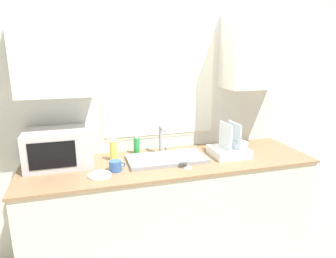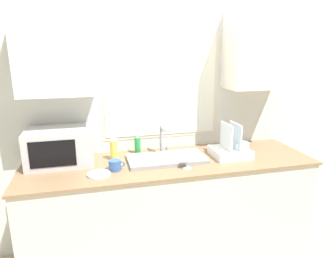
{
  "view_description": "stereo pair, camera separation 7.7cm",
  "coord_description": "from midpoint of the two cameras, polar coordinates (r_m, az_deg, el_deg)",
  "views": [
    {
      "loc": [
        -0.67,
        -1.89,
        1.79
      ],
      "look_at": [
        -0.03,
        0.3,
        1.18
      ],
      "focal_mm": 32.0,
      "sensor_mm": 36.0,
      "label": 1
    },
    {
      "loc": [
        -0.6,
        -1.91,
        1.79
      ],
      "look_at": [
        -0.03,
        0.3,
        1.18
      ],
      "focal_mm": 32.0,
      "sensor_mm": 36.0,
      "label": 2
    }
  ],
  "objects": [
    {
      "name": "countertop",
      "position": [
        2.68,
        1.35,
        -15.02
      ],
      "size": [
        2.37,
        0.71,
        0.9
      ],
      "color": "beige",
      "rests_on": "ground_plane"
    },
    {
      "name": "wall_back",
      "position": [
        2.67,
        -0.43,
        6.52
      ],
      "size": [
        6.0,
        0.38,
        2.6
      ],
      "color": "silver",
      "rests_on": "ground_plane"
    },
    {
      "name": "sink_basin",
      "position": [
        2.48,
        0.66,
        -5.68
      ],
      "size": [
        0.64,
        0.32,
        0.03
      ],
      "color": "gray",
      "rests_on": "countertop"
    },
    {
      "name": "faucet",
      "position": [
        2.6,
        -0.21,
        -1.56
      ],
      "size": [
        0.08,
        0.17,
        0.26
      ],
      "color": "#99999E",
      "rests_on": "countertop"
    },
    {
      "name": "microwave",
      "position": [
        2.51,
        -19.02,
        -3.19
      ],
      "size": [
        0.51,
        0.35,
        0.29
      ],
      "color": "#B2B2B7",
      "rests_on": "countertop"
    },
    {
      "name": "dish_rack",
      "position": [
        2.63,
        12.81,
        -3.8
      ],
      "size": [
        0.31,
        0.28,
        0.29
      ],
      "color": "white",
      "rests_on": "countertop"
    },
    {
      "name": "spray_bottle",
      "position": [
        2.5,
        -9.44,
        -3.46
      ],
      "size": [
        0.06,
        0.06,
        0.23
      ],
      "color": "#D8CC4C",
      "rests_on": "countertop"
    },
    {
      "name": "soap_bottle",
      "position": [
        2.63,
        -4.99,
        -3.05
      ],
      "size": [
        0.05,
        0.05,
        0.18
      ],
      "color": "#268C3F",
      "rests_on": "countertop"
    },
    {
      "name": "mug_near_sink",
      "position": [
        2.31,
        -9.11,
        -6.83
      ],
      "size": [
        0.12,
        0.09,
        0.08
      ],
      "color": "#335999",
      "rests_on": "countertop"
    },
    {
      "name": "wine_glass",
      "position": [
        2.29,
        4.68,
        -4.72
      ],
      "size": [
        0.07,
        0.07,
        0.17
      ],
      "color": "silver",
      "rests_on": "countertop"
    },
    {
      "name": "small_plate",
      "position": [
        2.26,
        -12.06,
        -8.42
      ],
      "size": [
        0.17,
        0.17,
        0.01
      ],
      "color": "silver",
      "rests_on": "countertop"
    }
  ]
}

